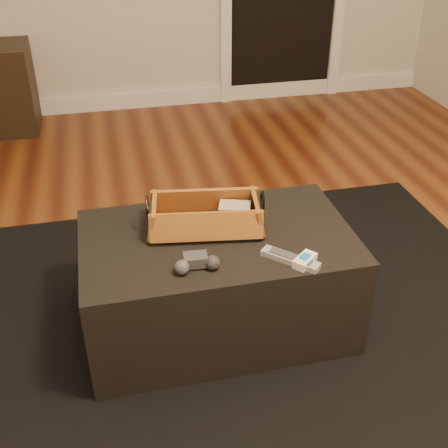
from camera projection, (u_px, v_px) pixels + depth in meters
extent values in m
cube|color=brown|center=(169.00, 361.00, 2.12)|extent=(5.00, 5.50, 0.01)
cube|color=white|center=(119.00, 101.00, 4.34)|extent=(5.00, 0.04, 0.12)
cube|color=black|center=(221.00, 331.00, 2.24)|extent=(2.60, 2.00, 0.01)
cube|color=black|center=(218.00, 281.00, 2.17)|extent=(1.00, 0.60, 0.42)
cube|color=black|center=(200.00, 225.00, 2.07)|extent=(0.23, 0.06, 0.02)
cube|color=tan|center=(235.00, 212.00, 2.11)|extent=(0.14, 0.11, 0.06)
cube|color=#AA6026|center=(206.00, 227.00, 2.09)|extent=(0.40, 0.23, 0.01)
cube|color=#AF6027|center=(204.00, 200.00, 2.14)|extent=(0.40, 0.10, 0.11)
cube|color=#B16228|center=(207.00, 226.00, 1.98)|extent=(0.40, 0.10, 0.11)
cube|color=#AE5D27|center=(258.00, 211.00, 2.07)|extent=(0.07, 0.21, 0.11)
cube|color=#A66325|center=(152.00, 215.00, 2.05)|extent=(0.07, 0.21, 0.11)
torus|color=black|center=(262.00, 201.00, 2.05)|extent=(0.02, 0.08, 0.08)
torus|color=black|center=(147.00, 205.00, 2.02)|extent=(0.02, 0.08, 0.08)
cube|color=#323335|center=(196.00, 260.00, 1.88)|extent=(0.08, 0.06, 0.04)
sphere|color=#3A3A3D|center=(182.00, 267.00, 1.85)|extent=(0.05, 0.05, 0.05)
sphere|color=#28272A|center=(213.00, 263.00, 1.87)|extent=(0.05, 0.05, 0.05)
cube|color=#A3A7AB|center=(290.00, 259.00, 1.91)|extent=(0.18, 0.18, 0.02)
cube|color=#38373A|center=(291.00, 256.00, 1.91)|extent=(0.13, 0.13, 0.00)
cube|color=white|center=(305.00, 261.00, 1.90)|extent=(0.10, 0.09, 0.03)
cube|color=blue|center=(305.00, 257.00, 1.89)|extent=(0.05, 0.05, 0.01)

